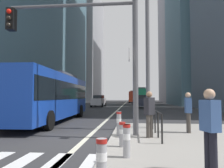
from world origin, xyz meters
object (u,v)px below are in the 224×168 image
object	(u,v)px
city_bus_red_distant	(134,96)
pedestrian_walking	(210,126)
city_bus_blue_oncoming	(51,94)
pedestrian_far	(188,110)
pedestrian_waiting	(149,112)
street_lamp_post	(147,27)
bollard_back	(119,122)
car_oncoming_mid	(99,101)
car_receding_near	(141,101)
bollard_left	(127,139)
bollard_right	(122,133)
traffic_signal_gantry	(91,39)
bollard_front	(102,159)
city_bus_red_receding	(140,96)

from	to	relation	value
city_bus_red_distant	pedestrian_walking	world-z (taller)	city_bus_red_distant
city_bus_blue_oncoming	city_bus_red_distant	world-z (taller)	same
pedestrian_walking	pedestrian_far	bearing A→B (deg)	80.70
pedestrian_walking	pedestrian_waiting	bearing A→B (deg)	103.78
city_bus_red_distant	street_lamp_post	distance (m)	53.11
city_bus_blue_oncoming	pedestrian_far	world-z (taller)	city_bus_blue_oncoming
city_bus_red_distant	bollard_back	xyz separation A→B (m)	(-0.93, -55.47, -1.17)
city_bus_red_distant	car_oncoming_mid	bearing A→B (deg)	-102.49
car_receding_near	bollard_left	xyz separation A→B (m)	(-1.50, -27.85, -0.38)
pedestrian_walking	bollard_back	bearing A→B (deg)	117.34
bollard_left	bollard_right	world-z (taller)	bollard_left
city_bus_red_distant	bollard_left	bearing A→B (deg)	-90.54
city_bus_red_distant	traffic_signal_gantry	distance (m)	55.37
bollard_left	bollard_back	xyz separation A→B (m)	(-0.38, 3.06, 0.05)
city_bus_blue_oncoming	city_bus_red_distant	xyz separation A→B (m)	(5.85, 49.80, -0.00)
bollard_front	traffic_signal_gantry	bearing A→B (deg)	103.19
pedestrian_waiting	bollard_front	bearing A→B (deg)	-104.38
bollard_right	pedestrian_waiting	bearing A→B (deg)	59.22
city_bus_red_distant	traffic_signal_gantry	world-z (taller)	traffic_signal_gantry
bollard_front	bollard_left	world-z (taller)	bollard_left
city_bus_red_receding	bollard_right	distance (m)	36.62
pedestrian_walking	city_bus_red_receding	bearing A→B (deg)	90.10
city_bus_red_receding	pedestrian_waiting	size ratio (longest dim) A/B	6.28
city_bus_red_distant	bollard_right	bearing A→B (deg)	-90.72
bollard_right	pedestrian_walking	xyz separation A→B (m)	(1.88, -2.16, 0.52)
city_bus_blue_oncoming	bollard_right	size ratio (longest dim) A/B	15.40
bollard_back	pedestrian_waiting	distance (m)	1.28
city_bus_red_receding	pedestrian_waiting	distance (m)	34.97
city_bus_red_receding	street_lamp_post	distance (m)	32.39
city_bus_red_distant	bollard_back	world-z (taller)	city_bus_red_distant
bollard_front	pedestrian_waiting	bearing A→B (deg)	75.62
car_oncoming_mid	bollard_front	size ratio (longest dim) A/B	5.55
bollard_left	city_bus_red_distant	bearing A→B (deg)	89.46
street_lamp_post	pedestrian_far	world-z (taller)	street_lamp_post
pedestrian_waiting	city_bus_red_receding	bearing A→B (deg)	88.60
traffic_signal_gantry	bollard_front	size ratio (longest dim) A/B	7.46
bollard_front	bollard_right	xyz separation A→B (m)	(0.22, 2.98, -0.03)
pedestrian_waiting	pedestrian_walking	bearing A→B (deg)	-76.22
pedestrian_walking	street_lamp_post	bearing A→B (deg)	96.70
bollard_right	pedestrian_walking	distance (m)	2.91
pedestrian_waiting	pedestrian_far	bearing A→B (deg)	36.06
bollard_right	pedestrian_waiting	world-z (taller)	pedestrian_waiting
city_bus_red_receding	city_bus_red_distant	bearing A→B (deg)	93.00
traffic_signal_gantry	bollard_right	bearing A→B (deg)	-55.76
traffic_signal_gantry	bollard_back	world-z (taller)	traffic_signal_gantry
pedestrian_waiting	pedestrian_far	size ratio (longest dim) A/B	1.01
city_bus_blue_oncoming	bollard_left	size ratio (longest dim) A/B	13.91
car_oncoming_mid	pedestrian_walking	xyz separation A→B (m)	(7.24, -32.06, 0.10)
pedestrian_walking	pedestrian_far	world-z (taller)	pedestrian_far
pedestrian_far	pedestrian_waiting	bearing A→B (deg)	-143.94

